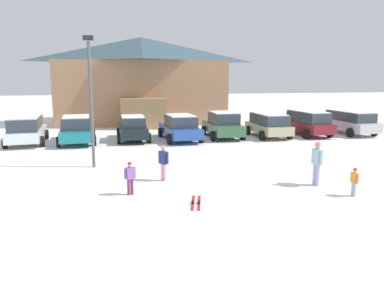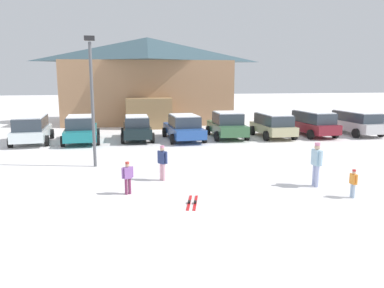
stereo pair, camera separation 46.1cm
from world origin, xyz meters
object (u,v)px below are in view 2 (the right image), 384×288
(parked_maroon_van, at_px, (313,123))
(pair_of_skis, at_px, (192,203))
(parked_green_coupe, at_px, (227,125))
(skier_child_in_orange_jacket, at_px, (353,182))
(parked_blue_hatchback, at_px, (184,127))
(parked_white_suv, at_px, (32,128))
(parked_black_sedan, at_px, (137,128))
(parked_beige_suv, at_px, (273,125))
(parked_teal_hatchback, at_px, (81,129))
(parked_silver_wagon, at_px, (356,122))
(skier_adult_in_blue_parka, at_px, (316,162))
(ski_lodge, at_px, (148,79))
(skier_teen_in_navy_coat, at_px, (162,161))
(lamp_post, at_px, (92,95))
(skier_child_in_purple_jacket, at_px, (128,176))

(parked_maroon_van, height_order, pair_of_skis, parked_maroon_van)
(parked_green_coupe, bearing_deg, skier_child_in_orange_jacket, -85.74)
(parked_blue_hatchback, bearing_deg, parked_white_suv, 177.38)
(parked_black_sedan, relative_size, parked_green_coupe, 1.00)
(parked_green_coupe, xyz_separation_m, parked_beige_suv, (3.11, -0.39, 0.00))
(parked_teal_hatchback, distance_m, parked_blue_hatchback, 6.51)
(parked_silver_wagon, bearing_deg, skier_adult_in_blue_parka, -127.93)
(ski_lodge, xyz_separation_m, parked_silver_wagon, (14.20, -10.58, -2.93))
(parked_silver_wagon, height_order, skier_adult_in_blue_parka, skier_adult_in_blue_parka)
(parked_maroon_van, distance_m, skier_adult_in_blue_parka, 12.84)
(parked_blue_hatchback, xyz_separation_m, skier_teen_in_navy_coat, (-2.21, -9.50, -0.04))
(parked_maroon_van, xyz_separation_m, parked_silver_wagon, (3.35, 0.14, -0.03))
(parked_beige_suv, bearing_deg, parked_teal_hatchback, 179.17)
(parked_teal_hatchback, relative_size, parked_green_coupe, 1.12)
(parked_maroon_van, bearing_deg, parked_beige_suv, -176.27)
(ski_lodge, distance_m, parked_black_sedan, 10.95)
(ski_lodge, xyz_separation_m, parked_blue_hatchback, (1.74, -10.95, -3.00))
(skier_teen_in_navy_coat, xyz_separation_m, lamp_post, (-2.86, 2.87, 2.47))
(parked_blue_hatchback, distance_m, skier_child_in_purple_jacket, 11.65)
(skier_child_in_purple_jacket, bearing_deg, skier_teen_in_navy_coat, 49.40)
(ski_lodge, distance_m, parked_white_suv, 13.39)
(parked_white_suv, xyz_separation_m, parked_green_coupe, (12.52, -0.01, -0.04))
(pair_of_skis, height_order, lamp_post, lamp_post)
(parked_blue_hatchback, relative_size, lamp_post, 0.84)
(ski_lodge, relative_size, skier_child_in_orange_jacket, 15.37)
(ski_lodge, relative_size, skier_adult_in_blue_parka, 9.11)
(parked_maroon_van, distance_m, skier_child_in_purple_jacket, 17.00)
(parked_maroon_van, relative_size, skier_adult_in_blue_parka, 2.67)
(lamp_post, bearing_deg, parked_blue_hatchback, 52.56)
(parked_teal_hatchback, bearing_deg, parked_black_sedan, 4.71)
(parked_black_sedan, relative_size, pair_of_skis, 2.88)
(skier_child_in_orange_jacket, bearing_deg, parked_teal_hatchback, 129.04)
(skier_child_in_purple_jacket, bearing_deg, parked_black_sedan, 87.29)
(ski_lodge, bearing_deg, parked_teal_hatchback, -113.92)
(parked_teal_hatchback, distance_m, parked_beige_suv, 12.63)
(parked_blue_hatchback, distance_m, skier_teen_in_navy_coat, 9.76)
(parked_green_coupe, distance_m, skier_child_in_purple_jacket, 13.26)
(parked_white_suv, distance_m, parked_teal_hatchback, 3.01)
(skier_teen_in_navy_coat, bearing_deg, lamp_post, 134.94)
(parked_blue_hatchback, relative_size, skier_teen_in_navy_coat, 3.48)
(parked_teal_hatchback, relative_size, parked_beige_suv, 1.17)
(parked_silver_wagon, relative_size, skier_child_in_orange_jacket, 4.95)
(parked_green_coupe, xyz_separation_m, skier_child_in_orange_jacket, (0.98, -13.16, -0.32))
(parked_blue_hatchback, height_order, parked_green_coupe, parked_green_coupe)
(parked_black_sedan, xyz_separation_m, parked_silver_wagon, (15.48, -0.14, 0.09))
(skier_child_in_purple_jacket, bearing_deg, ski_lodge, 85.26)
(parked_maroon_van, relative_size, skier_child_in_purple_jacket, 3.82)
(ski_lodge, distance_m, skier_adult_in_blue_parka, 22.98)
(parked_beige_suv, xyz_separation_m, parked_silver_wagon, (6.33, 0.33, 0.02))
(parked_blue_hatchback, distance_m, skier_adult_in_blue_parka, 11.77)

